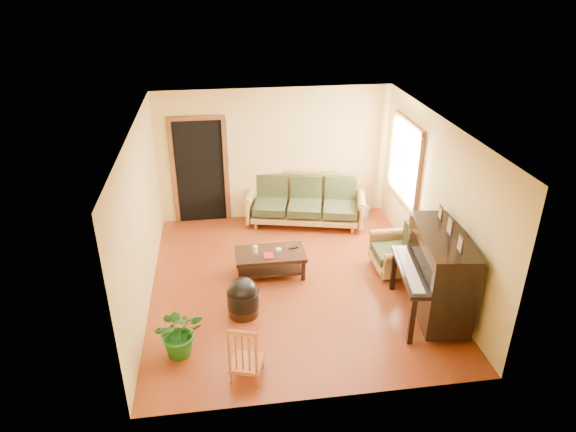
{
  "coord_description": "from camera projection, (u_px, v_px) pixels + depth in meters",
  "views": [
    {
      "loc": [
        -1.06,
        -6.91,
        4.66
      ],
      "look_at": [
        -0.06,
        0.2,
        1.1
      ],
      "focal_mm": 32.0,
      "sensor_mm": 36.0,
      "label": 1
    }
  ],
  "objects": [
    {
      "name": "remote",
      "position": [
        293.0,
        248.0,
        8.47
      ],
      "size": [
        0.16,
        0.08,
        0.02
      ],
      "primitive_type": "cube",
      "rotation": [
        0.0,
        0.0,
        0.26
      ],
      "color": "black",
      "rests_on": "coffee_table"
    },
    {
      "name": "floor",
      "position": [
        293.0,
        282.0,
        8.33
      ],
      "size": [
        5.0,
        5.0,
        0.0
      ],
      "primitive_type": "plane",
      "color": "#64220D",
      "rests_on": "ground"
    },
    {
      "name": "leaning_frame",
      "position": [
        361.0,
        198.0,
        10.57
      ],
      "size": [
        0.46,
        0.15,
        0.6
      ],
      "primitive_type": "cube",
      "rotation": [
        0.0,
        0.0,
        0.11
      ],
      "color": "#B47F3C",
      "rests_on": "floor"
    },
    {
      "name": "doorway",
      "position": [
        200.0,
        172.0,
        9.89
      ],
      "size": [
        1.08,
        0.16,
        2.05
      ],
      "primitive_type": "cube",
      "color": "black",
      "rests_on": "floor"
    },
    {
      "name": "piano",
      "position": [
        439.0,
        276.0,
        7.28
      ],
      "size": [
        1.08,
        1.61,
        1.33
      ],
      "primitive_type": "cube",
      "rotation": [
        0.0,
        0.0,
        -0.14
      ],
      "color": "black",
      "rests_on": "floor"
    },
    {
      "name": "coffee_table",
      "position": [
        270.0,
        263.0,
        8.45
      ],
      "size": [
        1.14,
        0.63,
        0.41
      ],
      "primitive_type": "cube",
      "rotation": [
        0.0,
        0.0,
        0.0
      ],
      "color": "black",
      "rests_on": "floor"
    },
    {
      "name": "ceramic_crock",
      "position": [
        364.0,
        211.0,
        10.42
      ],
      "size": [
        0.22,
        0.22,
        0.24
      ],
      "primitive_type": "cylinder",
      "rotation": [
        0.0,
        0.0,
        -0.16
      ],
      "color": "#325096",
      "rests_on": "floor"
    },
    {
      "name": "candle",
      "position": [
        256.0,
        250.0,
        8.31
      ],
      "size": [
        0.09,
        0.09,
        0.13
      ],
      "primitive_type": "cylinder",
      "rotation": [
        0.0,
        0.0,
        0.32
      ],
      "color": "white",
      "rests_on": "coffee_table"
    },
    {
      "name": "glass_jar",
      "position": [
        279.0,
        250.0,
        8.35
      ],
      "size": [
        0.12,
        0.12,
        0.06
      ],
      "primitive_type": "cylinder",
      "rotation": [
        0.0,
        0.0,
        -0.34
      ],
      "color": "white",
      "rests_on": "coffee_table"
    },
    {
      "name": "sofa",
      "position": [
        305.0,
        201.0,
        9.98
      ],
      "size": [
        2.41,
        1.45,
        0.97
      ],
      "primitive_type": "cube",
      "rotation": [
        0.0,
        0.0,
        -0.24
      ],
      "color": "#A97B3E",
      "rests_on": "floor"
    },
    {
      "name": "armchair",
      "position": [
        395.0,
        248.0,
        8.46
      ],
      "size": [
        0.81,
        0.85,
        0.85
      ],
      "primitive_type": "cube",
      "rotation": [
        0.0,
        0.0,
        -0.0
      ],
      "color": "#A97B3E",
      "rests_on": "floor"
    },
    {
      "name": "red_chair",
      "position": [
        246.0,
        350.0,
        6.26
      ],
      "size": [
        0.49,
        0.52,
        0.83
      ],
      "primitive_type": "cube",
      "rotation": [
        0.0,
        0.0,
        -0.31
      ],
      "color": "#99441B",
      "rests_on": "floor"
    },
    {
      "name": "potted_plant",
      "position": [
        180.0,
        332.0,
        6.66
      ],
      "size": [
        0.72,
        0.66,
        0.7
      ],
      "primitive_type": "imported",
      "rotation": [
        0.0,
        0.0,
        0.19
      ],
      "color": "#1A5B1A",
      "rests_on": "floor"
    },
    {
      "name": "book",
      "position": [
        264.0,
        256.0,
        8.24
      ],
      "size": [
        0.16,
        0.2,
        0.02
      ],
      "primitive_type": "imported",
      "rotation": [
        0.0,
        0.0,
        -0.04
      ],
      "color": "maroon",
      "rests_on": "coffee_table"
    },
    {
      "name": "footstool",
      "position": [
        243.0,
        301.0,
        7.47
      ],
      "size": [
        0.57,
        0.57,
        0.45
      ],
      "primitive_type": "cylinder",
      "rotation": [
        0.0,
        0.0,
        -0.26
      ],
      "color": "black",
      "rests_on": "floor"
    },
    {
      "name": "window",
      "position": [
        406.0,
        161.0,
        9.09
      ],
      "size": [
        0.12,
        1.36,
        1.46
      ],
      "primitive_type": "cube",
      "color": "white",
      "rests_on": "right_wall"
    }
  ]
}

